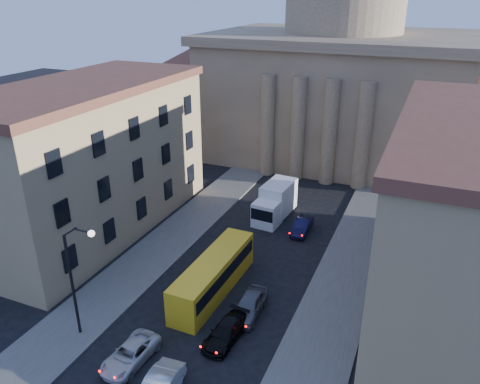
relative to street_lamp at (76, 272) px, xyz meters
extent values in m
cube|color=#524F4B|center=(-1.53, 10.00, -5.21)|extent=(5.00, 60.00, 0.15)
cube|color=#524F4B|center=(15.47, 10.00, -5.21)|extent=(5.00, 60.00, 0.15)
cube|color=#746247|center=(6.97, 48.00, 2.71)|extent=(34.00, 26.00, 16.00)
cube|color=#746247|center=(6.97, 48.00, 11.11)|extent=(35.50, 27.50, 1.20)
cylinder|color=#746247|center=(6.97, 48.00, 14.71)|extent=(16.00, 16.00, 8.00)
cube|color=#746247|center=(-14.03, 46.00, 0.21)|extent=(13.00, 13.00, 11.00)
cone|color=brown|center=(-14.03, 46.00, 7.71)|extent=(26.02, 26.02, 4.00)
cylinder|color=#746247|center=(0.97, 34.80, 1.21)|extent=(1.80, 1.80, 13.00)
cylinder|color=#746247|center=(4.97, 34.80, 1.21)|extent=(1.80, 1.80, 13.00)
cylinder|color=#746247|center=(8.97, 34.80, 1.21)|extent=(1.80, 1.80, 13.00)
cylinder|color=#746247|center=(12.97, 34.80, 1.21)|extent=(1.80, 1.80, 13.00)
cube|color=#9D875C|center=(-10.03, 14.00, 1.71)|extent=(11.00, 26.00, 14.00)
cube|color=brown|center=(-10.03, 14.00, 9.01)|extent=(11.60, 26.60, 0.80)
cube|color=#9D875C|center=(23.97, 14.00, 1.71)|extent=(11.00, 26.00, 14.00)
cylinder|color=black|center=(-0.53, 0.00, -1.29)|extent=(0.20, 0.20, 8.00)
cylinder|color=black|center=(0.02, 0.00, 3.06)|extent=(1.30, 0.12, 0.96)
cylinder|color=black|center=(1.02, 0.00, 3.36)|extent=(1.30, 0.12, 0.12)
sphere|color=white|center=(1.77, 0.00, 3.31)|extent=(0.44, 0.44, 0.44)
imported|color=silver|center=(4.41, -0.90, -4.65)|extent=(2.35, 4.70, 1.28)
imported|color=black|center=(9.29, 3.46, -4.63)|extent=(2.22, 4.67, 1.32)
imported|color=#55545A|center=(9.74, 6.76, -4.50)|extent=(2.03, 4.68, 1.57)
imported|color=black|center=(9.84, 20.78, -4.61)|extent=(1.50, 4.15, 1.36)
cube|color=yellow|center=(6.02, 8.30, -3.78)|extent=(2.65, 10.70, 3.00)
cube|color=black|center=(6.02, 8.30, -3.30)|extent=(2.70, 10.12, 1.07)
cylinder|color=black|center=(4.97, 4.45, -4.80)|extent=(0.31, 0.97, 0.97)
cylinder|color=black|center=(6.91, 4.41, -4.80)|extent=(0.31, 0.97, 0.97)
cylinder|color=black|center=(5.14, 12.20, -4.80)|extent=(0.31, 0.97, 0.97)
cylinder|color=black|center=(7.08, 12.15, -4.80)|extent=(0.31, 0.97, 0.97)
cube|color=white|center=(6.02, 20.93, -3.97)|extent=(2.71, 2.81, 2.63)
cube|color=black|center=(5.92, 19.67, -3.64)|extent=(2.41, 0.32, 1.20)
cube|color=white|center=(6.24, 23.87, -3.37)|extent=(2.97, 4.78, 3.39)
cylinder|color=black|center=(4.89, 20.58, -4.79)|extent=(0.38, 1.01, 0.98)
cylinder|color=black|center=(7.07, 20.41, -4.79)|extent=(0.38, 1.01, 0.98)
cylinder|color=black|center=(5.23, 24.94, -4.79)|extent=(0.38, 1.01, 0.98)
cylinder|color=black|center=(7.41, 24.77, -4.79)|extent=(0.38, 1.01, 0.98)
camera|label=1|loc=(20.27, -19.99, 17.34)|focal=35.00mm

